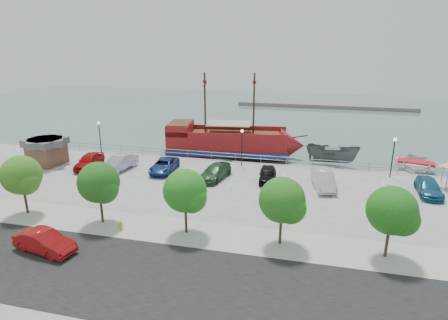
# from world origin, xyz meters

# --- Properties ---
(ground) EXTENTS (160.00, 160.00, 0.00)m
(ground) POSITION_xyz_m (0.00, 0.00, -1.00)
(ground) COLOR #4D605E
(street) EXTENTS (100.00, 8.00, 0.04)m
(street) POSITION_xyz_m (0.00, -16.00, 0.01)
(street) COLOR black
(street) RESTS_ON land_slab
(sidewalk) EXTENTS (100.00, 4.00, 0.05)m
(sidewalk) POSITION_xyz_m (0.00, -10.00, 0.01)
(sidewalk) COLOR #B1AFA0
(sidewalk) RESTS_ON land_slab
(seawall_railing) EXTENTS (50.00, 0.06, 1.00)m
(seawall_railing) POSITION_xyz_m (0.00, 7.80, 0.53)
(seawall_railing) COLOR gray
(seawall_railing) RESTS_ON land_slab
(far_shore) EXTENTS (40.00, 3.00, 0.80)m
(far_shore) POSITION_xyz_m (10.00, 55.00, -0.60)
(far_shore) COLOR slate
(far_shore) RESTS_ON ground
(pirate_ship) EXTENTS (18.38, 7.16, 11.46)m
(pirate_ship) POSITION_xyz_m (-1.83, 12.77, 0.92)
(pirate_ship) COLOR maroon
(pirate_ship) RESTS_ON ground
(patrol_boat) EXTENTS (6.70, 3.43, 2.47)m
(patrol_boat) POSITION_xyz_m (10.22, 11.91, 0.24)
(patrol_boat) COLOR #56595B
(patrol_boat) RESTS_ON ground
(speedboat) EXTENTS (6.44, 7.88, 1.43)m
(speedboat) POSITION_xyz_m (19.84, 12.29, -0.29)
(speedboat) COLOR white
(speedboat) RESTS_ON ground
(dock_west) EXTENTS (6.90, 3.93, 0.38)m
(dock_west) POSITION_xyz_m (-14.79, 9.20, -0.81)
(dock_west) COLOR gray
(dock_west) RESTS_ON ground
(dock_mid) EXTENTS (7.50, 3.37, 0.41)m
(dock_mid) POSITION_xyz_m (7.02, 9.20, -0.79)
(dock_mid) COLOR gray
(dock_mid) RESTS_ON ground
(dock_east) EXTENTS (7.79, 4.23, 0.43)m
(dock_east) POSITION_xyz_m (16.98, 9.20, -0.79)
(dock_east) COLOR gray
(dock_east) RESTS_ON ground
(shed) EXTENTS (4.21, 4.21, 3.07)m
(shed) POSITION_xyz_m (-22.08, 1.71, 1.64)
(shed) COLOR brown
(shed) RESTS_ON land_slab
(street_sedan) EXTENTS (4.72, 2.36, 1.49)m
(street_sedan) POSITION_xyz_m (-9.48, -14.79, 0.74)
(street_sedan) COLOR #A41112
(street_sedan) RESTS_ON street
(fire_hydrant) EXTENTS (0.25, 0.25, 0.73)m
(fire_hydrant) POSITION_xyz_m (-5.96, -10.80, 0.40)
(fire_hydrant) COLOR gold
(fire_hydrant) RESTS_ON sidewalk
(lamp_post_left) EXTENTS (0.36, 0.36, 4.28)m
(lamp_post_left) POSITION_xyz_m (-18.00, 6.50, 2.94)
(lamp_post_left) COLOR black
(lamp_post_left) RESTS_ON land_slab
(lamp_post_mid) EXTENTS (0.36, 0.36, 4.28)m
(lamp_post_mid) POSITION_xyz_m (0.00, 6.50, 2.94)
(lamp_post_mid) COLOR black
(lamp_post_mid) RESTS_ON land_slab
(lamp_post_right) EXTENTS (0.36, 0.36, 4.28)m
(lamp_post_right) POSITION_xyz_m (16.00, 6.50, 2.94)
(lamp_post_right) COLOR black
(lamp_post_right) RESTS_ON land_slab
(tree_b) EXTENTS (3.30, 3.20, 5.00)m
(tree_b) POSITION_xyz_m (-14.85, -10.07, 3.30)
(tree_b) COLOR #473321
(tree_b) RESTS_ON sidewalk
(tree_c) EXTENTS (3.30, 3.20, 5.00)m
(tree_c) POSITION_xyz_m (-7.85, -10.07, 3.30)
(tree_c) COLOR #473321
(tree_c) RESTS_ON sidewalk
(tree_d) EXTENTS (3.30, 3.20, 5.00)m
(tree_d) POSITION_xyz_m (-0.85, -10.07, 3.30)
(tree_d) COLOR #473321
(tree_d) RESTS_ON sidewalk
(tree_e) EXTENTS (3.30, 3.20, 5.00)m
(tree_e) POSITION_xyz_m (6.15, -10.07, 3.30)
(tree_e) COLOR #473321
(tree_e) RESTS_ON sidewalk
(tree_f) EXTENTS (3.30, 3.20, 5.00)m
(tree_f) POSITION_xyz_m (13.15, -10.07, 3.30)
(tree_f) COLOR #473321
(tree_f) RESTS_ON sidewalk
(parked_car_a) EXTENTS (2.62, 5.11, 1.67)m
(parked_car_a) POSITION_xyz_m (-16.56, 1.61, 0.83)
(parked_car_a) COLOR #A00A0B
(parked_car_a) RESTS_ON land_slab
(parked_car_b) EXTENTS (2.49, 5.23, 1.65)m
(parked_car_b) POSITION_xyz_m (-12.94, 1.76, 0.83)
(parked_car_b) COLOR #9DA3AF
(parked_car_b) RESTS_ON land_slab
(parked_car_c) EXTENTS (2.72, 5.23, 1.41)m
(parked_car_c) POSITION_xyz_m (-7.89, 2.47, 0.70)
(parked_car_c) COLOR navy
(parked_car_c) RESTS_ON land_slab
(parked_car_d) EXTENTS (3.02, 5.35, 1.46)m
(parked_car_d) POSITION_xyz_m (-1.89, 1.67, 0.73)
(parked_car_d) COLOR #28502C
(parked_car_d) RESTS_ON land_slab
(parked_car_e) EXTENTS (2.11, 4.42, 1.46)m
(parked_car_e) POSITION_xyz_m (3.55, 2.24, 0.73)
(parked_car_e) COLOR black
(parked_car_e) RESTS_ON land_slab
(parked_car_f) EXTENTS (2.61, 5.21, 1.64)m
(parked_car_f) POSITION_xyz_m (9.07, 1.74, 0.82)
(parked_car_f) COLOR silver
(parked_car_f) RESTS_ON land_slab
(parked_car_h) EXTENTS (2.17, 4.89, 1.39)m
(parked_car_h) POSITION_xyz_m (18.65, 2.35, 0.70)
(parked_car_h) COLOR #1C5C82
(parked_car_h) RESTS_ON land_slab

